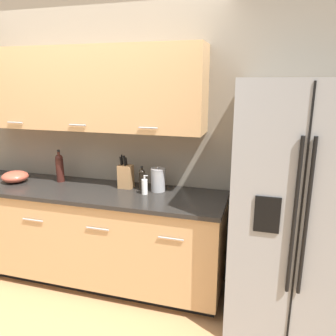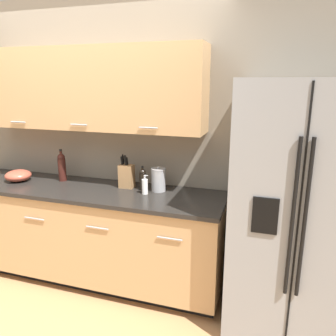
# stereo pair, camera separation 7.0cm
# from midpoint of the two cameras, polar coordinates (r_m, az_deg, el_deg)

# --- Properties ---
(wall_back) EXTENTS (10.00, 0.39, 2.60)m
(wall_back) POSITION_cam_midpoint_polar(r_m,az_deg,el_deg) (3.22, -13.35, 7.00)
(wall_back) COLOR gray
(wall_back) RESTS_ON ground_plane
(counter_unit) EXTENTS (2.59, 0.64, 0.91)m
(counter_unit) POSITION_cam_midpoint_polar(r_m,az_deg,el_deg) (3.25, -14.71, -10.98)
(counter_unit) COLOR black
(counter_unit) RESTS_ON ground_plane
(refrigerator) EXTENTS (0.88, 0.80, 1.87)m
(refrigerator) POSITION_cam_midpoint_polar(r_m,az_deg,el_deg) (2.59, 20.34, -6.81)
(refrigerator) COLOR gray
(refrigerator) RESTS_ON ground_plane
(knife_block) EXTENTS (0.13, 0.09, 0.31)m
(knife_block) POSITION_cam_midpoint_polar(r_m,az_deg,el_deg) (2.98, -8.05, -1.37)
(knife_block) COLOR #A87A4C
(knife_block) RESTS_ON counter_unit
(wine_bottle) EXTENTS (0.07, 0.07, 0.31)m
(wine_bottle) POSITION_cam_midpoint_polar(r_m,az_deg,el_deg) (3.31, -18.91, 0.13)
(wine_bottle) COLOR #3D1914
(wine_bottle) RESTS_ON counter_unit
(soap_dispenser) EXTENTS (0.06, 0.05, 0.17)m
(soap_dispenser) POSITION_cam_midpoint_polar(r_m,az_deg,el_deg) (2.81, -4.81, -3.23)
(soap_dispenser) COLOR white
(soap_dispenser) RESTS_ON counter_unit
(oil_bottle) EXTENTS (0.06, 0.06, 0.22)m
(oil_bottle) POSITION_cam_midpoint_polar(r_m,az_deg,el_deg) (2.91, -5.23, -1.95)
(oil_bottle) COLOR black
(oil_bottle) RESTS_ON counter_unit
(steel_canister) EXTENTS (0.13, 0.13, 0.22)m
(steel_canister) POSITION_cam_midpoint_polar(r_m,az_deg,el_deg) (2.88, -2.45, -2.04)
(steel_canister) COLOR #A3A3A5
(steel_canister) RESTS_ON counter_unit
(mixing_bowl) EXTENTS (0.24, 0.24, 0.11)m
(mixing_bowl) POSITION_cam_midpoint_polar(r_m,az_deg,el_deg) (3.48, -25.59, -1.36)
(mixing_bowl) COLOR #B24C38
(mixing_bowl) RESTS_ON counter_unit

